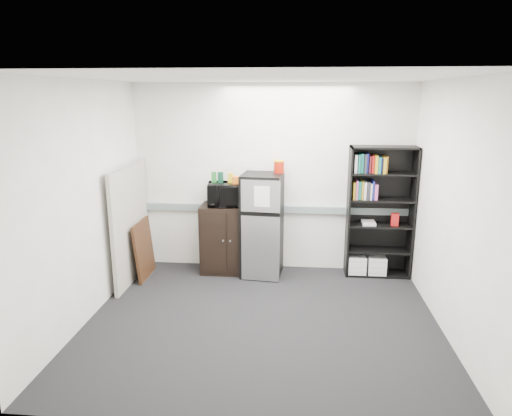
% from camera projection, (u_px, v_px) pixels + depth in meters
% --- Properties ---
extents(floor, '(4.00, 4.00, 0.00)m').
position_uv_depth(floor, '(262.00, 321.00, 5.24)').
color(floor, black).
rests_on(floor, ground).
extents(wall_back, '(4.00, 0.02, 2.70)m').
position_uv_depth(wall_back, '(272.00, 178.00, 6.60)').
color(wall_back, silver).
rests_on(wall_back, floor).
extents(wall_right, '(0.02, 3.50, 2.70)m').
position_uv_depth(wall_right, '(454.00, 212.00, 4.73)').
color(wall_right, silver).
rests_on(wall_right, floor).
extents(wall_left, '(0.02, 3.50, 2.70)m').
position_uv_depth(wall_left, '(84.00, 203.00, 5.09)').
color(wall_left, silver).
rests_on(wall_left, floor).
extents(ceiling, '(4.00, 3.50, 0.02)m').
position_uv_depth(ceiling, '(263.00, 77.00, 4.58)').
color(ceiling, white).
rests_on(ceiling, wall_back).
extents(electrical_raceway, '(3.92, 0.05, 0.10)m').
position_uv_depth(electrical_raceway, '(272.00, 209.00, 6.68)').
color(electrical_raceway, slate).
rests_on(electrical_raceway, wall_back).
extents(wall_note, '(0.14, 0.00, 0.10)m').
position_uv_depth(wall_note, '(248.00, 164.00, 6.58)').
color(wall_note, white).
rests_on(wall_note, wall_back).
extents(bookshelf, '(0.90, 0.34, 1.85)m').
position_uv_depth(bookshelf, '(378.00, 209.00, 6.38)').
color(bookshelf, black).
rests_on(bookshelf, floor).
extents(cubicle_partition, '(0.06, 1.30, 1.62)m').
position_uv_depth(cubicle_partition, '(131.00, 223.00, 6.25)').
color(cubicle_partition, '#ABA598').
rests_on(cubicle_partition, floor).
extents(cabinet, '(0.80, 0.53, 1.00)m').
position_uv_depth(cabinet, '(229.00, 238.00, 6.62)').
color(cabinet, black).
rests_on(cabinet, floor).
extents(microwave, '(0.63, 0.46, 0.32)m').
position_uv_depth(microwave, '(229.00, 194.00, 6.44)').
color(microwave, black).
rests_on(microwave, cabinet).
extents(snack_box_a, '(0.08, 0.06, 0.15)m').
position_uv_depth(snack_box_a, '(214.00, 177.00, 6.44)').
color(snack_box_a, '#1B6123').
rests_on(snack_box_a, microwave).
extents(snack_box_b, '(0.08, 0.06, 0.15)m').
position_uv_depth(snack_box_b, '(220.00, 177.00, 6.43)').
color(snack_box_b, '#0C3724').
rests_on(snack_box_b, microwave).
extents(snack_box_c, '(0.08, 0.07, 0.14)m').
position_uv_depth(snack_box_c, '(231.00, 178.00, 6.42)').
color(snack_box_c, yellow).
rests_on(snack_box_c, microwave).
extents(snack_bag, '(0.18, 0.11, 0.10)m').
position_uv_depth(snack_bag, '(239.00, 180.00, 6.36)').
color(snack_bag, '#C95C14').
rests_on(snack_bag, microwave).
extents(refrigerator, '(0.60, 0.63, 1.47)m').
position_uv_depth(refrigerator, '(262.00, 225.00, 6.44)').
color(refrigerator, black).
rests_on(refrigerator, floor).
extents(coffee_can, '(0.15, 0.15, 0.20)m').
position_uv_depth(coffee_can, '(279.00, 166.00, 6.34)').
color(coffee_can, '#AA1807').
rests_on(coffee_can, refrigerator).
extents(framed_poster, '(0.11, 0.64, 0.82)m').
position_uv_depth(framed_poster, '(144.00, 249.00, 6.43)').
color(framed_poster, black).
rests_on(framed_poster, floor).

